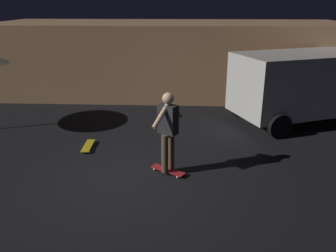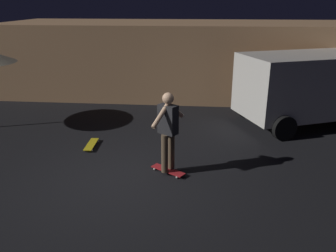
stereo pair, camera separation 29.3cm
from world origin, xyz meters
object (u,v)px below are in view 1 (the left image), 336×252
at_px(skateboard_ridden, 168,170).
at_px(skater, 168,127).
at_px(parked_van, 312,82).
at_px(skateboard_spare, 88,146).

relative_size(skateboard_ridden, skater, 0.46).
bearing_deg(parked_van, skateboard_spare, -157.84).
bearing_deg(skateboard_spare, skater, -30.85).
height_order(parked_van, skateboard_ridden, parked_van).
bearing_deg(skater, parked_van, 42.30).
relative_size(parked_van, skater, 2.98).
xyz_separation_m(parked_van, skateboard_ridden, (-4.06, -3.70, -1.11)).
xyz_separation_m(skateboard_ridden, skater, (0.00, -0.00, 0.98)).
height_order(skateboard_ridden, skateboard_spare, same).
distance_m(skateboard_ridden, skater, 0.98).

